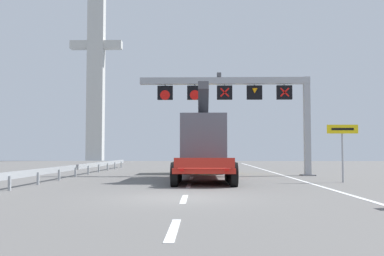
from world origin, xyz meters
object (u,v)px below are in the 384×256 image
Objects in this scene: bridge_pylon_distant at (96,65)px; exit_sign_yellow at (342,139)px; overhead_lane_gantry at (245,96)px; heavy_haul_truck_red at (203,145)px.

exit_sign_yellow is at bearing -63.54° from bridge_pylon_distant.
heavy_haul_truck_red is (-2.81, -1.70, -3.33)m from overhead_lane_gantry.
exit_sign_yellow is (7.19, -4.57, 0.26)m from heavy_haul_truck_red.
overhead_lane_gantry is 3.89× the size of exit_sign_yellow.
overhead_lane_gantry reaches higher than heavy_haul_truck_red.
overhead_lane_gantry is at bearing 31.24° from heavy_haul_truck_red.
overhead_lane_gantry is 0.36× the size of bridge_pylon_distant.
overhead_lane_gantry is 4.68m from heavy_haul_truck_red.
bridge_pylon_distant reaches higher than exit_sign_yellow.
overhead_lane_gantry is at bearing 124.95° from exit_sign_yellow.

